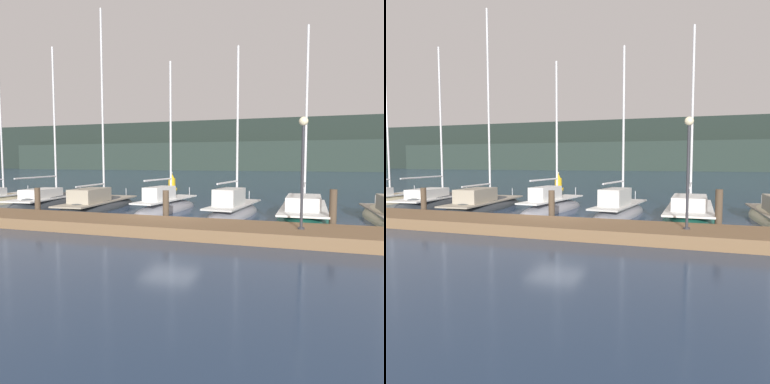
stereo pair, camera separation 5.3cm
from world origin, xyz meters
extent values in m
plane|color=navy|center=(0.00, 0.00, 0.00)|extent=(400.00, 400.00, 0.00)
cube|color=brown|center=(0.00, -2.12, 0.23)|extent=(37.59, 2.80, 0.45)
cylinder|color=#4C3D2D|center=(-7.04, -0.47, 0.76)|extent=(0.28, 0.28, 1.52)
cylinder|color=#4C3D2D|center=(0.00, -0.47, 0.78)|extent=(0.28, 0.28, 1.56)
cylinder|color=#4C3D2D|center=(7.04, -0.47, 0.89)|extent=(0.28, 0.28, 1.77)
cylinder|color=silver|center=(-14.11, 4.41, 4.89)|extent=(0.12, 0.12, 8.69)
cylinder|color=silver|center=(-14.33, 6.95, 0.79)|extent=(0.04, 0.04, 0.50)
ellipsoid|color=#2D3338|center=(-9.95, 4.11, 0.00)|extent=(3.09, 8.31, 1.66)
cube|color=silver|center=(-9.95, 4.11, 0.56)|extent=(2.59, 6.98, 0.08)
cube|color=silver|center=(-9.86, 3.14, 0.88)|extent=(1.64, 2.72, 0.56)
cylinder|color=silver|center=(-10.01, 4.76, 5.40)|extent=(0.12, 0.12, 9.68)
cylinder|color=silver|center=(-9.82, 2.74, 1.89)|extent=(0.47, 4.03, 0.09)
cylinder|color=silver|center=(-10.29, 7.83, 0.81)|extent=(0.04, 0.04, 0.50)
ellipsoid|color=#2D3338|center=(-6.03, 3.58, 0.00)|extent=(2.76, 8.54, 1.35)
cube|color=#A39984|center=(-6.03, 3.58, 0.48)|extent=(2.32, 7.18, 0.08)
cube|color=#A39984|center=(-5.97, 2.57, 0.91)|extent=(1.51, 2.77, 0.78)
cylinder|color=silver|center=(-6.07, 4.26, 6.23)|extent=(0.12, 0.12, 11.49)
cylinder|color=silver|center=(-5.98, 2.69, 1.48)|extent=(0.28, 3.13, 0.09)
cylinder|color=silver|center=(-6.27, 7.45, 0.73)|extent=(0.04, 0.04, 0.50)
ellipsoid|color=gray|center=(-1.75, 3.90, 0.00)|extent=(2.28, 6.93, 1.18)
cube|color=silver|center=(-1.75, 3.90, 0.68)|extent=(1.92, 5.82, 0.08)
cube|color=silver|center=(-1.84, 3.09, 1.09)|extent=(1.16, 2.26, 0.74)
cylinder|color=silver|center=(-1.69, 4.44, 4.63)|extent=(0.12, 0.12, 7.89)
cylinder|color=silver|center=(-1.85, 2.97, 1.86)|extent=(0.41, 2.95, 0.09)
cylinder|color=silver|center=(-1.41, 7.01, 0.93)|extent=(0.04, 0.04, 0.50)
ellipsoid|color=gray|center=(2.30, 3.39, 0.00)|extent=(2.50, 6.74, 1.14)
cube|color=silver|center=(2.30, 3.39, 0.59)|extent=(2.10, 5.66, 0.08)
cube|color=silver|center=(2.22, 2.61, 1.05)|extent=(1.32, 2.21, 0.85)
cylinder|color=silver|center=(2.35, 3.92, 4.74)|extent=(0.12, 0.12, 8.31)
cylinder|color=silver|center=(2.19, 2.38, 1.81)|extent=(0.40, 3.09, 0.09)
cylinder|color=silver|center=(2.60, 6.41, 0.84)|extent=(0.04, 0.04, 0.50)
ellipsoid|color=#195647|center=(5.87, 2.86, 0.00)|extent=(2.58, 8.34, 1.67)
cube|color=silver|center=(5.87, 2.86, 0.65)|extent=(2.17, 7.01, 0.08)
cube|color=silver|center=(5.88, 1.87, 0.99)|extent=(1.52, 2.68, 0.59)
cylinder|color=silver|center=(5.86, 3.53, 5.05)|extent=(0.12, 0.12, 8.80)
cylinder|color=silver|center=(5.88, 1.59, 1.79)|extent=(0.13, 3.88, 0.09)
cylinder|color=silver|center=(5.83, 6.69, 0.90)|extent=(0.04, 0.04, 0.50)
cylinder|color=silver|center=(9.65, 7.52, 0.70)|extent=(0.04, 0.04, 0.50)
cylinder|color=gold|center=(-7.64, 19.77, 0.08)|extent=(1.08, 1.08, 0.16)
cylinder|color=gold|center=(-7.64, 19.77, 0.66)|extent=(0.72, 0.72, 0.99)
cone|color=gold|center=(-7.64, 19.77, 1.40)|extent=(0.50, 0.50, 0.50)
sphere|color=#F9EAB7|center=(-7.64, 19.77, 1.70)|extent=(0.16, 0.16, 0.16)
cylinder|color=#2D2D33|center=(5.92, -2.21, 0.48)|extent=(0.24, 0.24, 0.06)
cylinder|color=#2D2D33|center=(5.92, -2.21, 2.31)|extent=(0.10, 0.10, 3.61)
sphere|color=#F9EAB7|center=(5.92, -2.21, 4.26)|extent=(0.32, 0.32, 0.32)
cube|color=#1E2823|center=(0.00, 112.52, 8.26)|extent=(240.00, 16.00, 16.53)
cube|color=#26332C|center=(-27.76, 102.52, 4.47)|extent=(144.00, 10.00, 8.94)
cube|color=#F4DB8C|center=(8.98, 104.47, 3.54)|extent=(0.80, 0.10, 0.80)
cube|color=#F4DB8C|center=(19.36, 104.47, 1.79)|extent=(0.80, 0.10, 0.80)
cube|color=#F4DB8C|center=(-7.06, 104.47, 6.90)|extent=(0.80, 0.10, 0.80)
camera|label=1|loc=(6.36, -15.95, 2.85)|focal=35.00mm
camera|label=2|loc=(6.41, -15.94, 2.85)|focal=35.00mm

